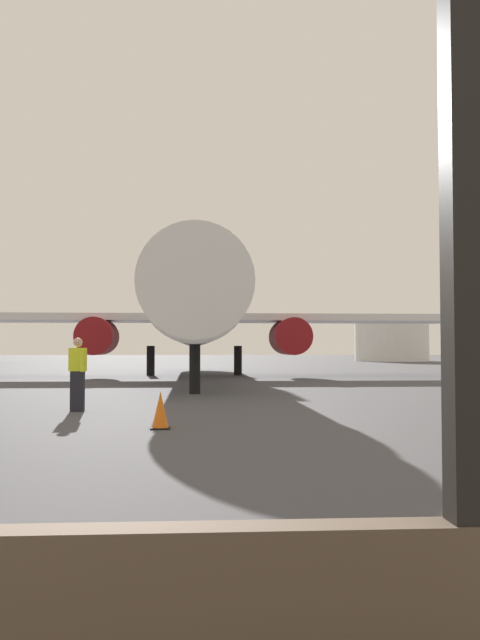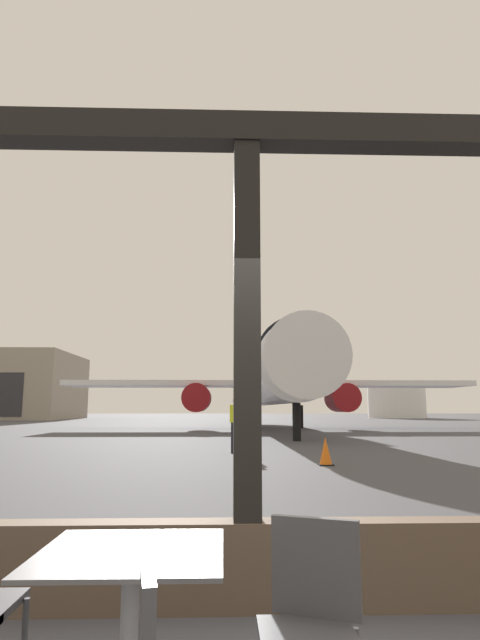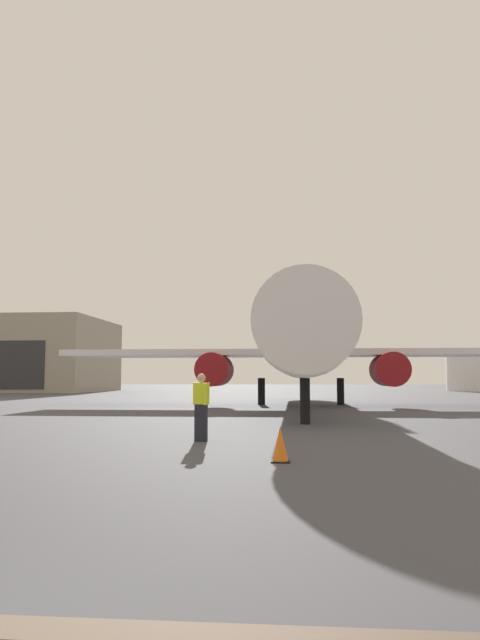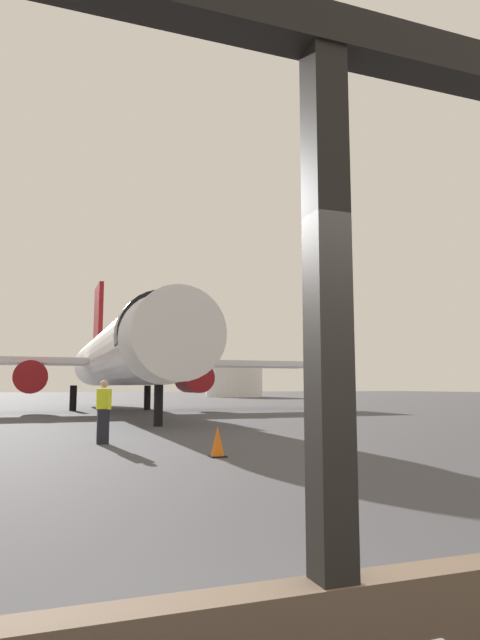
{
  "view_description": "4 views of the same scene",
  "coord_description": "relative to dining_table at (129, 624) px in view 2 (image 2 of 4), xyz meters",
  "views": [
    {
      "loc": [
        2.98,
        -3.53,
        1.49
      ],
      "look_at": [
        4.49,
        19.16,
        2.42
      ],
      "focal_mm": 38.82,
      "sensor_mm": 36.0,
      "label": 1
    },
    {
      "loc": [
        -0.18,
        -3.93,
        1.38
      ],
      "look_at": [
        0.4,
        14.38,
        4.47
      ],
      "focal_mm": 29.54,
      "sensor_mm": 36.0,
      "label": 2
    },
    {
      "loc": [
        2.66,
        -2.53,
        1.63
      ],
      "look_at": [
        0.91,
        16.71,
        3.49
      ],
      "focal_mm": 33.88,
      "sensor_mm": 36.0,
      "label": 3
    },
    {
      "loc": [
        -1.44,
        -2.58,
        1.57
      ],
      "look_at": [
        5.36,
        16.16,
        3.98
      ],
      "focal_mm": 30.79,
      "sensor_mm": 36.0,
      "label": 4
    }
  ],
  "objects": [
    {
      "name": "ground_plane",
      "position": [
        0.58,
        41.43,
        -0.45
      ],
      "size": [
        220.0,
        220.0,
        0.0
      ],
      "primitive_type": "plane",
      "color": "#424247"
    },
    {
      "name": "window_frame",
      "position": [
        0.58,
        1.43,
        0.88
      ],
      "size": [
        9.01,
        0.24,
        3.7
      ],
      "color": "brown",
      "rests_on": "ground"
    },
    {
      "name": "dining_table",
      "position": [
        0.0,
        0.0,
        0.0
      ],
      "size": [
        0.82,
        0.82,
        0.76
      ],
      "color": "slate",
      "rests_on": "ground"
    },
    {
      "name": "cafe_chair_window_left",
      "position": [
        0.79,
        -0.09,
        0.08
      ],
      "size": [
        0.49,
        0.49,
        0.89
      ],
      "color": "#4C4C51",
      "rests_on": "ground"
    },
    {
      "name": "airplane",
      "position": [
        3.59,
        32.92,
        2.93
      ],
      "size": [
        28.12,
        31.79,
        10.17
      ],
      "color": "silver",
      "rests_on": "ground"
    },
    {
      "name": "ground_crew_worker",
      "position": [
        0.81,
        14.49,
        0.45
      ],
      "size": [
        0.4,
        0.49,
        1.74
      ],
      "color": "black",
      "rests_on": "ground"
    },
    {
      "name": "traffic_cone",
      "position": [
        2.94,
        10.8,
        -0.12
      ],
      "size": [
        0.36,
        0.36,
        0.69
      ],
      "color": "orange",
      "rests_on": "ground"
    },
    {
      "name": "fuel_storage_tank",
      "position": [
        26.45,
        76.74,
        2.07
      ],
      "size": [
        8.48,
        8.48,
        5.05
      ],
      "primitive_type": "cylinder",
      "color": "white",
      "rests_on": "ground"
    }
  ]
}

